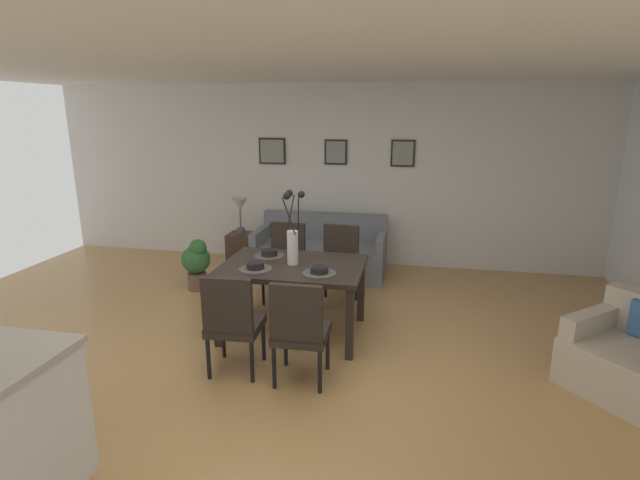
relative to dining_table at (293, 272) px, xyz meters
The scene contains 23 objects.
ground_plane 0.97m from the dining_table, 77.63° to the right, with size 9.00×9.00×0.00m, color tan.
back_wall_panel 2.64m from the dining_table, 86.60° to the left, with size 9.00×0.10×2.60m, color silver.
ceiling_panel 2.01m from the dining_table, 62.57° to the right, with size 9.00×7.20×0.08m, color white.
dining_table is the anchor object (origin of this frame).
dining_chair_near_left 0.95m from the dining_table, 108.54° to the right, with size 0.47×0.47×0.92m.
dining_chair_near_right 0.96m from the dining_table, 110.33° to the left, with size 0.46×0.46×0.92m.
dining_chair_far_left 0.98m from the dining_table, 72.45° to the right, with size 0.45×0.45×0.92m.
dining_chair_far_right 0.96m from the dining_table, 70.57° to the left, with size 0.47×0.47×0.92m.
centerpiece_vase 0.37m from the dining_table, 55.35° to the left, with size 0.21×0.23×0.73m.
placemat_near_left 0.40m from the dining_table, 144.72° to the right, with size 0.32×0.32×0.01m, color #4C4742.
bowl_near_left 0.41m from the dining_table, 144.72° to the right, with size 0.17×0.17×0.07m.
placemat_near_right 0.40m from the dining_table, 144.72° to the left, with size 0.32×0.32×0.01m, color #4C4742.
bowl_near_right 0.41m from the dining_table, 144.72° to the left, with size 0.17×0.17×0.07m.
placemat_far_left 0.40m from the dining_table, 35.28° to the right, with size 0.32×0.32×0.01m, color #4C4742.
bowl_far_left 0.41m from the dining_table, 35.28° to the right, with size 0.17×0.17×0.07m.
sofa 1.96m from the dining_table, 93.04° to the left, with size 1.79×0.84×0.80m.
side_table 2.31m from the dining_table, 123.69° to the left, with size 0.36×0.36×0.52m, color #3D2D23.
table_lamp 2.29m from the dining_table, 123.69° to the left, with size 0.22×0.22×0.51m.
armchair 3.02m from the dining_table, ahead, with size 1.13×1.13×0.75m.
framed_picture_left 2.84m from the dining_table, 110.93° to the left, with size 0.40×0.03×0.38m.
framed_picture_center 2.68m from the dining_table, 90.00° to the left, with size 0.32×0.03×0.36m.
framed_picture_right 2.84m from the dining_table, 69.07° to the left, with size 0.33×0.03×0.37m.
potted_plant 1.82m from the dining_table, 147.65° to the left, with size 0.36×0.36×0.67m.
Camera 1 is at (1.03, -3.75, 2.22)m, focal length 27.14 mm.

